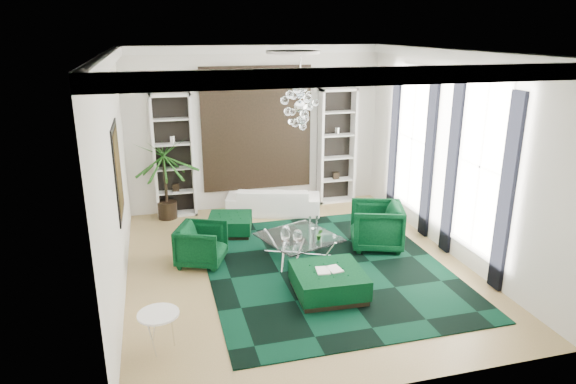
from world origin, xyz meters
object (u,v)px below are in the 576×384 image
object	(u,v)px
armchair_left	(202,245)
coffee_table	(299,247)
side_table	(160,332)
ottoman_side	(230,225)
sofa	(273,200)
armchair_right	(376,226)
ottoman_front	(328,283)
palm	(164,168)

from	to	relation	value
armchair_left	coffee_table	size ratio (longest dim) A/B	0.66
armchair_left	side_table	bearing A→B (deg)	-175.42
armchair_left	ottoman_side	size ratio (longest dim) A/B	0.94
sofa	armchair_right	bearing A→B (deg)	138.49
coffee_table	ottoman_side	size ratio (longest dim) A/B	1.43
sofa	ottoman_side	size ratio (longest dim) A/B	2.43
ottoman_side	armchair_right	bearing A→B (deg)	-28.25
armchair_left	armchair_right	distance (m)	3.40
armchair_right	ottoman_front	bearing A→B (deg)	-25.62
coffee_table	ottoman_side	bearing A→B (deg)	125.17
side_table	palm	distance (m)	5.23
armchair_right	ottoman_side	distance (m)	3.05
side_table	ottoman_side	bearing A→B (deg)	68.06
ottoman_front	coffee_table	bearing A→B (deg)	92.64
sofa	armchair_right	world-z (taller)	armchair_right
sofa	armchair_left	world-z (taller)	armchair_left
armchair_right	ottoman_front	distance (m)	2.21
ottoman_front	side_table	size ratio (longest dim) A/B	1.98
sofa	armchair_right	distance (m)	2.87
armchair_left	palm	xyz separation A→B (m)	(-0.52, 2.61, 0.81)
armchair_right	ottoman_side	size ratio (longest dim) A/B	1.12
armchair_left	coffee_table	distance (m)	1.81
coffee_table	ottoman_side	distance (m)	1.86
armchair_left	side_table	xyz separation A→B (m)	(-0.82, -2.52, -0.11)
armchair_left	ottoman_front	world-z (taller)	armchair_left
palm	armchair_right	bearing A→B (deg)	-35.08
ottoman_side	side_table	bearing A→B (deg)	-111.94
sofa	armchair_left	bearing A→B (deg)	67.61
ottoman_front	side_table	world-z (taller)	side_table
armchair_right	palm	size ratio (longest dim) A/B	0.42
armchair_left	ottoman_side	bearing A→B (deg)	-6.35
armchair_right	side_table	world-z (taller)	armchair_right
ottoman_front	palm	world-z (taller)	palm
armchair_right	palm	distance (m)	4.84
ottoman_side	ottoman_front	world-z (taller)	ottoman_front
coffee_table	palm	bearing A→B (deg)	129.20
palm	coffee_table	bearing A→B (deg)	-50.80
sofa	armchair_left	size ratio (longest dim) A/B	2.59
sofa	side_table	size ratio (longest dim) A/B	3.87
armchair_left	side_table	distance (m)	2.66
sofa	armchair_left	xyz separation A→B (m)	(-1.90, -2.31, 0.06)
armchair_left	ottoman_front	distance (m)	2.53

